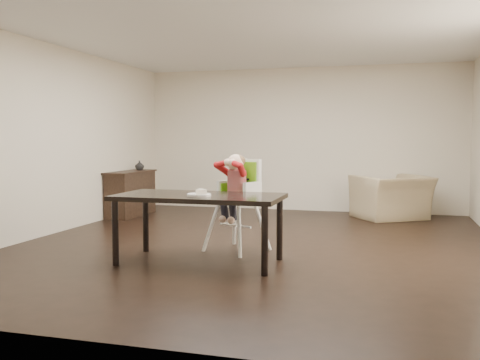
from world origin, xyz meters
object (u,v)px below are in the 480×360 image
(sideboard, at_px, (131,193))
(armchair, at_px, (392,190))
(dining_table, at_px, (199,202))
(high_chair, at_px, (238,183))

(sideboard, bearing_deg, armchair, 10.64)
(armchair, bearing_deg, sideboard, -23.16)
(dining_table, bearing_deg, sideboard, 128.01)
(dining_table, xyz_separation_m, high_chair, (0.23, 0.73, 0.16))
(armchair, bearing_deg, dining_table, 28.80)
(dining_table, bearing_deg, high_chair, 72.34)
(armchair, distance_m, sideboard, 4.53)
(high_chair, xyz_separation_m, armchair, (1.80, 3.20, -0.33))
(dining_table, bearing_deg, armchair, 62.59)
(dining_table, xyz_separation_m, sideboard, (-2.42, 3.09, -0.27))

